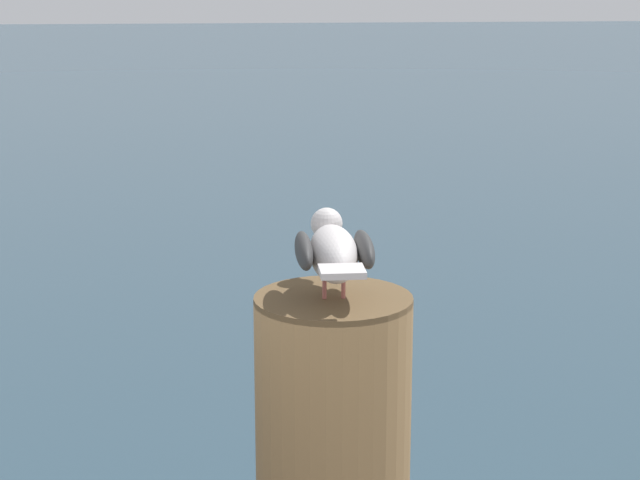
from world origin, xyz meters
TOP-DOWN VIEW (x-y plane):
  - seagull at (-0.77, -0.28)m, footprint 0.15×0.39m

SIDE VIEW (x-z plane):
  - seagull at x=-0.77m, z-range 2.53..2.67m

